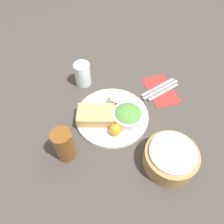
# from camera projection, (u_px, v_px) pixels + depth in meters

# --- Properties ---
(ground_plane) EXTENTS (4.00, 4.00, 0.00)m
(ground_plane) POSITION_uv_depth(u_px,v_px,m) (112.00, 117.00, 0.89)
(ground_plane) COLOR #3D3833
(plate) EXTENTS (0.29, 0.29, 0.01)m
(plate) POSITION_uv_depth(u_px,v_px,m) (112.00, 116.00, 0.88)
(plate) COLOR white
(plate) RESTS_ON ground_plane
(sandwich) EXTENTS (0.16, 0.13, 0.04)m
(sandwich) POSITION_uv_depth(u_px,v_px,m) (96.00, 115.00, 0.85)
(sandwich) COLOR tan
(sandwich) RESTS_ON plate
(salad_bowl) EXTENTS (0.12, 0.12, 0.06)m
(salad_bowl) POSITION_uv_depth(u_px,v_px,m) (128.00, 116.00, 0.83)
(salad_bowl) COLOR silver
(salad_bowl) RESTS_ON plate
(dressing_cup) EXTENTS (0.06, 0.06, 0.04)m
(dressing_cup) POSITION_uv_depth(u_px,v_px,m) (117.00, 100.00, 0.90)
(dressing_cup) COLOR #B7B7BC
(dressing_cup) RESTS_ON plate
(orange_wedge) EXTENTS (0.05, 0.05, 0.05)m
(orange_wedge) POSITION_uv_depth(u_px,v_px,m) (115.00, 129.00, 0.80)
(orange_wedge) COLOR orange
(orange_wedge) RESTS_ON plate
(drink_glass) EXTENTS (0.07, 0.07, 0.13)m
(drink_glass) POSITION_uv_depth(u_px,v_px,m) (64.00, 145.00, 0.73)
(drink_glass) COLOR brown
(drink_glass) RESTS_ON ground_plane
(bread_basket) EXTENTS (0.18, 0.18, 0.08)m
(bread_basket) POSITION_uv_depth(u_px,v_px,m) (171.00, 158.00, 0.73)
(bread_basket) COLOR #997547
(bread_basket) RESTS_ON ground_plane
(napkin) EXTENTS (0.11, 0.19, 0.00)m
(napkin) POSITION_uv_depth(u_px,v_px,m) (161.00, 90.00, 0.97)
(napkin) COLOR #B22823
(napkin) RESTS_ON ground_plane
(fork) EXTENTS (0.18, 0.07, 0.01)m
(fork) POSITION_uv_depth(u_px,v_px,m) (158.00, 87.00, 0.98)
(fork) COLOR #B2B2B7
(fork) RESTS_ON napkin
(knife) EXTENTS (0.19, 0.07, 0.01)m
(knife) POSITION_uv_depth(u_px,v_px,m) (161.00, 90.00, 0.97)
(knife) COLOR #B2B2B7
(knife) RESTS_ON napkin
(spoon) EXTENTS (0.16, 0.06, 0.01)m
(spoon) POSITION_uv_depth(u_px,v_px,m) (164.00, 92.00, 0.96)
(spoon) COLOR #B2B2B7
(spoon) RESTS_ON napkin
(water_glass) EXTENTS (0.07, 0.07, 0.11)m
(water_glass) POSITION_uv_depth(u_px,v_px,m) (83.00, 74.00, 0.96)
(water_glass) COLOR silver
(water_glass) RESTS_ON ground_plane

